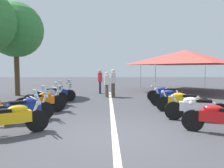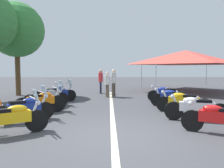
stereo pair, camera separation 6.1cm
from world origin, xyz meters
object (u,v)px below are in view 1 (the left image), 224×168
object	(u,v)px
motorcycle_left_row_4	(57,94)
motorcycle_right_row_3	(173,98)
motorcycle_left_row_3	(47,97)
motorcycle_right_row_0	(219,118)
motorcycle_right_row_2	(183,102)
motorcycle_left_row_2	(41,101)
motorcycle_right_row_1	(196,108)
motorcycle_left_row_1	(26,108)
bystander_0	(107,82)
roadside_tree_0	(16,30)
traffic_cone_0	(0,107)
event_tent	(185,57)
bystander_2	(113,81)
bystander_1	(100,79)
motorcycle_left_row_0	(12,118)
motorcycle_right_row_4	(165,94)

from	to	relation	value
motorcycle_left_row_4	motorcycle_right_row_3	distance (m)	5.86
motorcycle_left_row_3	motorcycle_left_row_4	bearing A→B (deg)	50.64
motorcycle_right_row_0	motorcycle_right_row_2	size ratio (longest dim) A/B	0.88
motorcycle_left_row_2	motorcycle_right_row_1	world-z (taller)	motorcycle_left_row_2
motorcycle_left_row_1	bystander_0	world-z (taller)	bystander_0
roadside_tree_0	motorcycle_right_row_3	bearing A→B (deg)	-116.73
motorcycle_left_row_2	traffic_cone_0	xyz separation A→B (m)	(-0.27, 1.48, -0.19)
bystander_0	traffic_cone_0	bearing A→B (deg)	-147.24
motorcycle_right_row_0	event_tent	size ratio (longest dim) A/B	0.27
motorcycle_right_row_3	bystander_2	xyz separation A→B (m)	(3.71, 2.64, 0.58)
motorcycle_left_row_1	motorcycle_right_row_0	xyz separation A→B (m)	(-1.47, -5.71, -0.01)
bystander_2	event_tent	distance (m)	6.73
motorcycle_right_row_3	bystander_1	size ratio (longest dim) A/B	1.14
traffic_cone_0	bystander_0	bearing A→B (deg)	-38.54
motorcycle_right_row_1	bystander_2	size ratio (longest dim) A/B	1.18
motorcycle_right_row_2	bystander_1	size ratio (longest dim) A/B	1.19
motorcycle_right_row_1	bystander_2	bearing A→B (deg)	-51.58
motorcycle_right_row_3	bystander_0	xyz separation A→B (m)	(3.58, 3.03, 0.47)
bystander_0	motorcycle_right_row_2	bearing A→B (deg)	-76.52
motorcycle_right_row_1	motorcycle_right_row_3	distance (m)	2.62
motorcycle_right_row_3	traffic_cone_0	world-z (taller)	motorcycle_right_row_3
bystander_0	bystander_2	xyz separation A→B (m)	(0.13, -0.40, 0.10)
motorcycle_right_row_0	motorcycle_right_row_2	xyz separation A→B (m)	(2.84, -0.02, 0.01)
motorcycle_left_row_0	motorcycle_right_row_1	distance (m)	5.70
motorcycle_left_row_1	traffic_cone_0	world-z (taller)	motorcycle_left_row_1
motorcycle_right_row_1	roadside_tree_0	xyz separation A→B (m)	(7.12, 8.92, 3.81)
motorcycle_left_row_0	motorcycle_left_row_4	bearing A→B (deg)	59.18
motorcycle_right_row_3	event_tent	size ratio (longest dim) A/B	0.29
motorcycle_right_row_4	motorcycle_left_row_0	bearing A→B (deg)	64.19
motorcycle_left_row_1	motorcycle_right_row_1	xyz separation A→B (m)	(0.02, -5.70, -0.00)
motorcycle_left_row_3	motorcycle_right_row_2	world-z (taller)	motorcycle_left_row_3
bystander_1	roadside_tree_0	bearing A→B (deg)	-170.31
motorcycle_left_row_4	roadside_tree_0	xyz separation A→B (m)	(2.97, 3.28, 3.80)
motorcycle_left_row_1	motorcycle_right_row_3	size ratio (longest dim) A/B	0.87
motorcycle_left_row_2	motorcycle_left_row_0	bearing A→B (deg)	-119.31
bystander_0	bystander_2	distance (m)	0.43
motorcycle_left_row_4	motorcycle_right_row_0	world-z (taller)	motorcycle_left_row_4
bystander_2	traffic_cone_0	bearing A→B (deg)	79.57
traffic_cone_0	bystander_2	distance (m)	6.91
traffic_cone_0	bystander_0	size ratio (longest dim) A/B	0.39
bystander_2	motorcycle_left_row_4	bearing A→B (deg)	65.87
roadside_tree_0	motorcycle_right_row_1	bearing A→B (deg)	-128.57
bystander_1	roadside_tree_0	size ratio (longest dim) A/B	0.28
motorcycle_right_row_1	bystander_1	size ratio (longest dim) A/B	1.20
motorcycle_right_row_4	bystander_0	xyz separation A→B (m)	(2.01, 3.13, 0.47)
motorcycle_left_row_2	motorcycle_right_row_2	distance (m)	5.64
motorcycle_left_row_1	motorcycle_right_row_3	world-z (taller)	motorcycle_left_row_1
motorcycle_right_row_2	bystander_1	distance (m)	7.68
motorcycle_right_row_1	motorcycle_left_row_3	bearing A→B (deg)	-9.98
motorcycle_left_row_1	motorcycle_right_row_1	distance (m)	5.70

